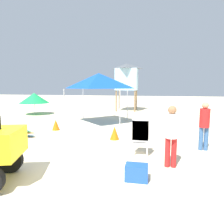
{
  "coord_description": "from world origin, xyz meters",
  "views": [
    {
      "loc": [
        2.27,
        -4.18,
        2.13
      ],
      "look_at": [
        0.63,
        3.99,
        1.06
      ],
      "focal_mm": 32.37,
      "sensor_mm": 36.0,
      "label": 1
    }
  ],
  "objects": [
    {
      "name": "traffic_cone_near",
      "position": [
        0.81,
        3.59,
        0.27
      ],
      "size": [
        0.37,
        0.37,
        0.53
      ],
      "primitive_type": "cone",
      "color": "orange",
      "rests_on": "ground"
    },
    {
      "name": "lifeguard_tower",
      "position": [
        0.07,
        13.22,
        2.91
      ],
      "size": [
        1.98,
        1.98,
        4.03
      ],
      "color": "olive",
      "rests_on": "ground"
    },
    {
      "name": "stacked_plastic_chairs",
      "position": [
        1.94,
        1.89,
        0.7
      ],
      "size": [
        0.48,
        0.48,
        1.2
      ],
      "color": "white",
      "rests_on": "ground"
    },
    {
      "name": "lifeguard_near_center",
      "position": [
        2.78,
        1.16,
        0.93
      ],
      "size": [
        0.32,
        0.32,
        1.63
      ],
      "color": "red",
      "rests_on": "ground"
    },
    {
      "name": "surfboard_pile",
      "position": [
        -3.73,
        3.13,
        0.2
      ],
      "size": [
        2.68,
        0.77,
        0.4
      ],
      "color": "#268CCC",
      "rests_on": "ground"
    },
    {
      "name": "popup_canopy",
      "position": [
        -0.73,
        6.96,
        2.42
      ],
      "size": [
        2.96,
        2.96,
        2.85
      ],
      "color": "#B2B2B7",
      "rests_on": "ground"
    },
    {
      "name": "traffic_cone_far",
      "position": [
        -2.31,
        4.73,
        0.26
      ],
      "size": [
        0.36,
        0.36,
        0.52
      ],
      "primitive_type": "cone",
      "color": "orange",
      "rests_on": "ground"
    },
    {
      "name": "cooler_box",
      "position": [
        1.96,
        0.21,
        0.18
      ],
      "size": [
        0.51,
        0.35,
        0.37
      ],
      "primitive_type": "cube",
      "color": "blue",
      "rests_on": "ground"
    },
    {
      "name": "ground",
      "position": [
        0.0,
        0.0,
        0.0
      ],
      "size": [
        80.0,
        80.0,
        0.0
      ],
      "primitive_type": "plane",
      "color": "beige"
    },
    {
      "name": "beach_umbrella_left",
      "position": [
        -6.43,
        9.51,
        1.24
      ],
      "size": [
        2.17,
        2.17,
        1.62
      ],
      "color": "beige",
      "rests_on": "ground"
    },
    {
      "name": "lifeguard_near_left",
      "position": [
        3.97,
        2.83,
        0.92
      ],
      "size": [
        0.32,
        0.32,
        1.61
      ],
      "color": "#33598C",
      "rests_on": "ground"
    }
  ]
}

